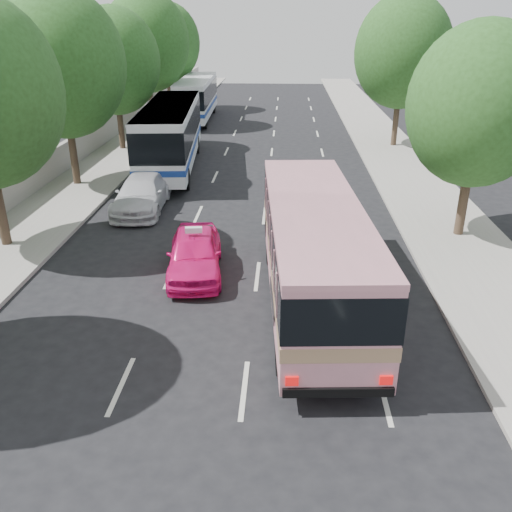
# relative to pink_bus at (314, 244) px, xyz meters

# --- Properties ---
(ground) EXTENTS (120.00, 120.00, 0.00)m
(ground) POSITION_rel_pink_bus_xyz_m (-2.72, -2.17, -1.98)
(ground) COLOR black
(ground) RESTS_ON ground
(sidewalk_left) EXTENTS (4.00, 90.00, 0.15)m
(sidewalk_left) POSITION_rel_pink_bus_xyz_m (-11.22, 17.83, -1.90)
(sidewalk_left) COLOR #9E998E
(sidewalk_left) RESTS_ON ground
(sidewalk_right) EXTENTS (4.00, 90.00, 0.12)m
(sidewalk_right) POSITION_rel_pink_bus_xyz_m (5.78, 17.83, -1.92)
(sidewalk_right) COLOR #9E998E
(sidewalk_right) RESTS_ON ground
(low_wall) EXTENTS (0.30, 90.00, 1.50)m
(low_wall) POSITION_rel_pink_bus_xyz_m (-13.02, 17.83, -1.08)
(low_wall) COLOR #9E998E
(low_wall) RESTS_ON sidewalk_left
(tree_left_c) EXTENTS (6.00, 6.00, 9.35)m
(tree_left_c) POSITION_rel_pink_bus_xyz_m (-11.34, 11.77, 4.15)
(tree_left_c) COLOR #38281E
(tree_left_c) RESTS_ON ground
(tree_left_d) EXTENTS (5.52, 5.52, 8.60)m
(tree_left_d) POSITION_rel_pink_bus_xyz_m (-11.24, 19.77, 3.66)
(tree_left_d) COLOR #38281E
(tree_left_d) RESTS_ON ground
(tree_left_e) EXTENTS (6.30, 6.30, 9.82)m
(tree_left_e) POSITION_rel_pink_bus_xyz_m (-11.14, 27.77, 4.46)
(tree_left_e) COLOR #38281E
(tree_left_e) RESTS_ON ground
(tree_left_f) EXTENTS (5.88, 5.88, 9.16)m
(tree_left_f) POSITION_rel_pink_bus_xyz_m (-11.34, 35.77, 4.03)
(tree_left_f) COLOR #38281E
(tree_left_f) RESTS_ON ground
(tree_right_near) EXTENTS (5.10, 5.10, 7.95)m
(tree_right_near) POSITION_rel_pink_bus_xyz_m (6.06, 5.77, 3.23)
(tree_right_near) COLOR #38281E
(tree_right_near) RESTS_ON ground
(tree_right_far) EXTENTS (6.00, 6.00, 9.35)m
(tree_right_far) POSITION_rel_pink_bus_xyz_m (6.36, 21.77, 4.15)
(tree_right_far) COLOR #38281E
(tree_right_far) RESTS_ON ground
(pink_bus) EXTENTS (3.22, 10.11, 3.18)m
(pink_bus) POSITION_rel_pink_bus_xyz_m (0.00, 0.00, 0.00)
(pink_bus) COLOR #CF8593
(pink_bus) RESTS_ON ground
(pink_taxi) EXTENTS (2.23, 4.50, 1.47)m
(pink_taxi) POSITION_rel_pink_bus_xyz_m (-3.80, 1.95, -1.24)
(pink_taxi) COLOR #ED1474
(pink_taxi) RESTS_ON ground
(white_pickup) EXTENTS (2.25, 5.11, 1.46)m
(white_pickup) POSITION_rel_pink_bus_xyz_m (-7.19, 8.34, -1.25)
(white_pickup) COLOR silver
(white_pickup) RESTS_ON ground
(tour_coach_front) EXTENTS (3.61, 12.03, 3.54)m
(tour_coach_front) POSITION_rel_pink_bus_xyz_m (-7.22, 15.46, 0.16)
(tour_coach_front) COLOR white
(tour_coach_front) RESTS_ON ground
(tour_coach_rear) EXTENTS (2.81, 11.18, 3.32)m
(tour_coach_rear) POSITION_rel_pink_bus_xyz_m (-8.19, 31.11, 0.02)
(tour_coach_rear) COLOR white
(tour_coach_rear) RESTS_ON ground
(taxi_roof_sign) EXTENTS (0.57, 0.24, 0.18)m
(taxi_roof_sign) POSITION_rel_pink_bus_xyz_m (-3.80, 1.95, -0.41)
(taxi_roof_sign) COLOR silver
(taxi_roof_sign) RESTS_ON pink_taxi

